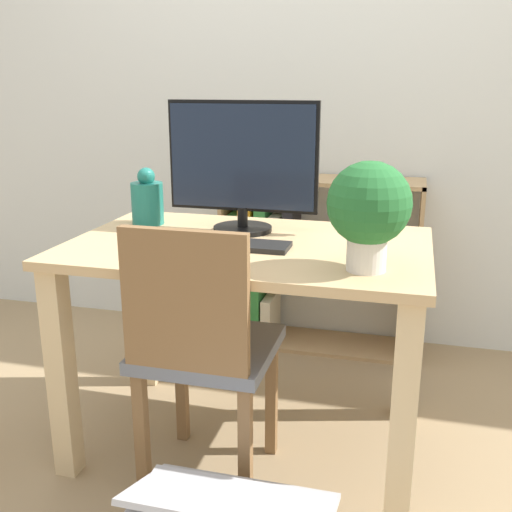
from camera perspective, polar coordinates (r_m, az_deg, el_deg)
ground_plane at (r=2.24m, az=-0.68°, el=-17.13°), size 10.00×10.00×0.00m
wall_back at (r=2.90m, az=5.05°, el=17.49°), size 8.00×0.05×2.60m
desk at (r=1.98m, az=-0.74°, el=-2.71°), size 1.16×0.74×0.73m
monitor at (r=2.05m, az=-1.30°, el=8.90°), size 0.52×0.20×0.44m
keyboard at (r=1.89m, az=-2.54°, el=1.15°), size 0.38×0.12×0.02m
vase at (r=2.22m, az=-10.31°, el=5.23°), size 0.12×0.12×0.21m
potted_plant at (r=1.64m, az=10.70°, el=4.52°), size 0.23×0.23×0.30m
chair at (r=1.80m, az=-5.19°, el=-8.56°), size 0.40×0.40×0.86m
bookshelf at (r=2.86m, az=2.77°, el=-0.65°), size 0.91×0.28×0.82m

